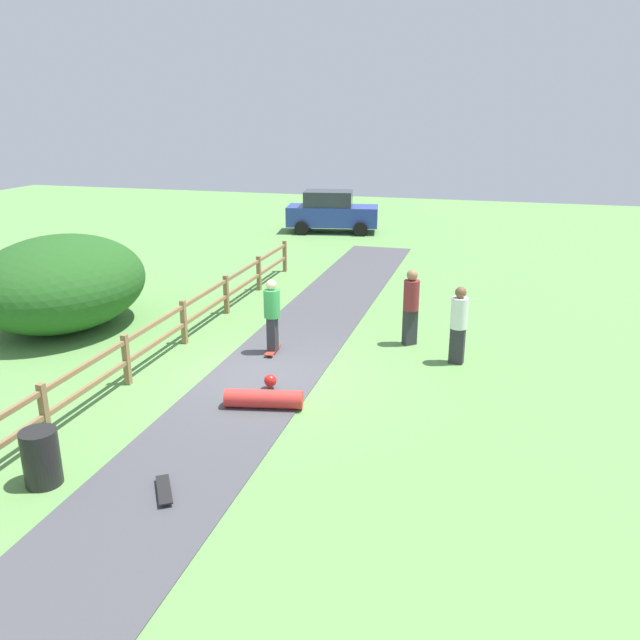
{
  "coord_description": "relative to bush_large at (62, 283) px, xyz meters",
  "views": [
    {
      "loc": [
        4.64,
        -12.14,
        5.5
      ],
      "look_at": [
        0.94,
        1.04,
        1.0
      ],
      "focal_mm": 36.01,
      "sensor_mm": 36.0,
      "label": 1
    }
  ],
  "objects": [
    {
      "name": "bush_large",
      "position": [
        0.0,
        0.0,
        0.0
      ],
      "size": [
        4.02,
        4.82,
        2.43
      ],
      "primitive_type": "ellipsoid",
      "color": "#23561E",
      "rests_on": "ground_plane"
    },
    {
      "name": "asphalt_path",
      "position": [
        6.21,
        -1.59,
        -1.21
      ],
      "size": [
        2.4,
        28.0,
        0.02
      ],
      "primitive_type": "cube",
      "color": "#47474C",
      "rests_on": "ground_plane"
    },
    {
      "name": "parked_car_blue",
      "position": [
        3.24,
        15.34,
        -0.26
      ],
      "size": [
        4.43,
        2.54,
        1.92
      ],
      "color": "#283D99",
      "rests_on": "ground_plane"
    },
    {
      "name": "skater_fallen",
      "position": [
        6.74,
        -3.11,
        -1.02
      ],
      "size": [
        1.55,
        1.31,
        0.36
      ],
      "color": "red",
      "rests_on": "asphalt_path"
    },
    {
      "name": "skater_riding",
      "position": [
        5.93,
        -0.35,
        -0.2
      ],
      "size": [
        0.4,
        0.81,
        1.78
      ],
      "color": "#B23326",
      "rests_on": "asphalt_path"
    },
    {
      "name": "ground_plane",
      "position": [
        6.21,
        -1.59,
        -1.22
      ],
      "size": [
        60.0,
        60.0,
        0.0
      ],
      "primitive_type": "plane",
      "color": "#60934C"
    },
    {
      "name": "bystander_white",
      "position": [
        10.16,
        0.2,
        -0.22
      ],
      "size": [
        0.43,
        0.43,
        1.8
      ],
      "color": "#2D2D33",
      "rests_on": "ground_plane"
    },
    {
      "name": "skateboard_loose",
      "position": [
        6.34,
        -6.35,
        -1.13
      ],
      "size": [
        0.6,
        0.78,
        0.08
      ],
      "color": "black",
      "rests_on": "asphalt_path"
    },
    {
      "name": "bystander_maroon",
      "position": [
        8.95,
        1.14,
        -0.17
      ],
      "size": [
        0.54,
        0.54,
        1.89
      ],
      "color": "#2D2D33",
      "rests_on": "ground_plane"
    },
    {
      "name": "wooden_fence",
      "position": [
        3.61,
        -1.59,
        -0.55
      ],
      "size": [
        0.12,
        18.12,
        1.1
      ],
      "color": "olive",
      "rests_on": "ground_plane"
    },
    {
      "name": "trash_bin",
      "position": [
        4.41,
        -6.57,
        -0.77
      ],
      "size": [
        0.56,
        0.56,
        0.9
      ],
      "primitive_type": "cylinder",
      "color": "black",
      "rests_on": "ground_plane"
    }
  ]
}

